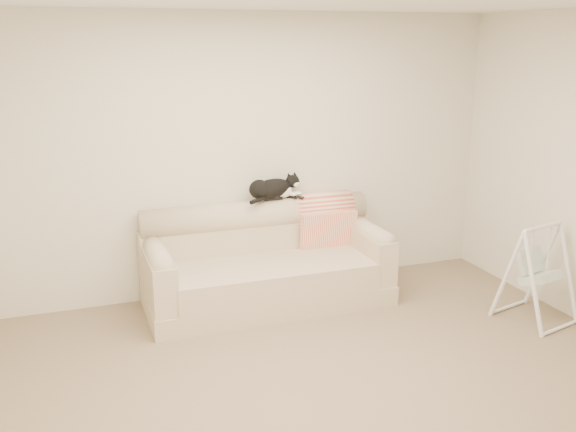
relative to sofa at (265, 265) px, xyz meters
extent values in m
plane|color=#715F4E|center=(-0.08, -1.62, -0.35)|extent=(5.00, 5.00, 0.00)
cube|color=beige|center=(-0.08, 0.38, 0.95)|extent=(5.00, 0.04, 2.60)
cube|color=beige|center=(-0.08, -3.62, 0.95)|extent=(5.00, 0.04, 2.60)
cube|color=#C8AF9B|center=(0.00, -0.09, -0.26)|extent=(2.20, 0.90, 0.18)
cube|color=#C8AF9B|center=(0.00, -0.20, -0.05)|extent=(1.80, 0.68, 0.24)
cube|color=#C8AF9B|center=(0.00, 0.25, 0.08)|extent=(2.20, 0.22, 0.50)
cylinder|color=#C8AF9B|center=(0.00, 0.25, 0.41)|extent=(2.16, 0.28, 0.28)
cube|color=#C8AF9B|center=(-0.99, -0.09, 0.04)|extent=(0.20, 0.88, 0.42)
cylinder|color=#C8AF9B|center=(-0.99, -0.09, 0.25)|extent=(0.18, 0.84, 0.18)
cube|color=#C8AF9B|center=(0.99, -0.09, 0.04)|extent=(0.20, 0.88, 0.42)
cylinder|color=#C8AF9B|center=(0.99, -0.09, 0.25)|extent=(0.18, 0.84, 0.18)
cube|color=black|center=(0.16, 0.24, 0.56)|extent=(0.18, 0.05, 0.02)
cube|color=gray|center=(0.16, 0.24, 0.57)|extent=(0.10, 0.04, 0.01)
cube|color=black|center=(0.38, 0.23, 0.56)|extent=(0.15, 0.16, 0.02)
ellipsoid|color=black|center=(0.16, 0.24, 0.66)|extent=(0.46, 0.32, 0.18)
ellipsoid|color=black|center=(0.02, 0.21, 0.67)|extent=(0.24, 0.23, 0.18)
ellipsoid|color=white|center=(0.28, 0.25, 0.62)|extent=(0.19, 0.15, 0.12)
ellipsoid|color=black|center=(0.37, 0.27, 0.70)|extent=(0.16, 0.17, 0.12)
ellipsoid|color=white|center=(0.39, 0.22, 0.68)|extent=(0.08, 0.07, 0.05)
sphere|color=#BF7272|center=(0.39, 0.20, 0.68)|extent=(0.01, 0.01, 0.01)
cone|color=black|center=(0.33, 0.27, 0.76)|extent=(0.07, 0.08, 0.06)
cone|color=black|center=(0.39, 0.29, 0.76)|extent=(0.05, 0.06, 0.06)
sphere|color=#A38B2A|center=(0.36, 0.21, 0.71)|extent=(0.02, 0.02, 0.02)
sphere|color=#A38B2A|center=(0.40, 0.23, 0.71)|extent=(0.02, 0.02, 0.02)
ellipsoid|color=white|center=(0.35, 0.23, 0.59)|extent=(0.10, 0.12, 0.04)
ellipsoid|color=white|center=(0.41, 0.25, 0.59)|extent=(0.10, 0.12, 0.04)
cylinder|color=black|center=(-0.02, 0.12, 0.59)|extent=(0.20, 0.17, 0.04)
cylinder|color=#E34F3A|center=(0.67, 0.25, 0.41)|extent=(0.57, 0.33, 0.33)
cube|color=#E34F3A|center=(0.67, 0.08, 0.21)|extent=(0.57, 0.09, 0.42)
cylinder|color=white|center=(1.86, -1.37, 0.07)|extent=(0.11, 0.30, 0.85)
cylinder|color=white|center=(1.80, -1.12, 0.07)|extent=(0.11, 0.30, 0.85)
cylinder|color=white|center=(2.33, -1.25, 0.07)|extent=(0.11, 0.30, 0.85)
cylinder|color=white|center=(2.27, -1.00, 0.07)|extent=(0.11, 0.30, 0.85)
cylinder|color=white|center=(2.07, -1.19, 0.49)|extent=(0.48, 0.15, 0.04)
cylinder|color=white|center=(2.13, -1.44, -0.33)|extent=(0.48, 0.15, 0.03)
cylinder|color=white|center=(2.00, -0.93, -0.33)|extent=(0.48, 0.15, 0.03)
cube|color=white|center=(2.07, -1.21, 0.04)|extent=(0.33, 0.31, 0.16)
cube|color=white|center=(2.04, -1.10, 0.17)|extent=(0.30, 0.19, 0.22)
cylinder|color=white|center=(1.95, -1.21, 0.29)|extent=(0.01, 0.01, 0.40)
cylinder|color=white|center=(2.18, -1.16, 0.29)|extent=(0.01, 0.01, 0.40)
camera|label=1|loc=(-1.69, -5.29, 2.01)|focal=40.00mm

